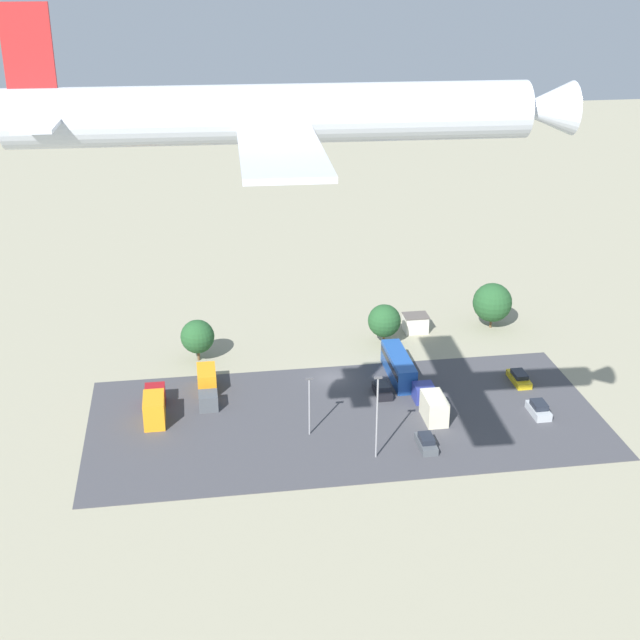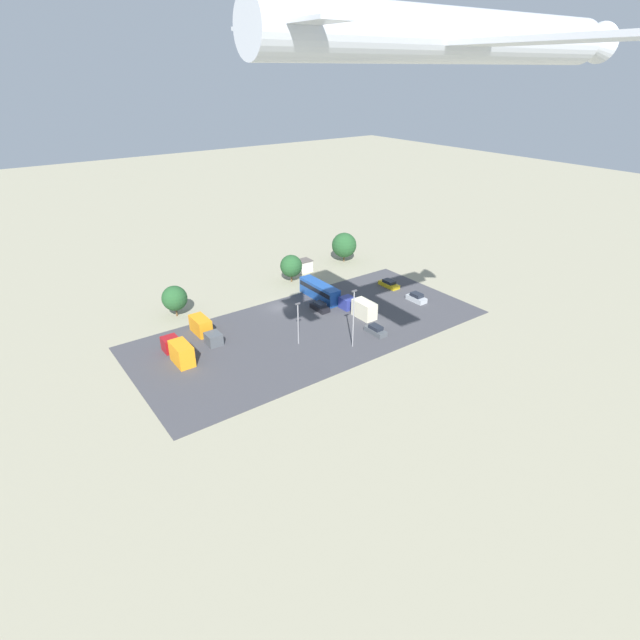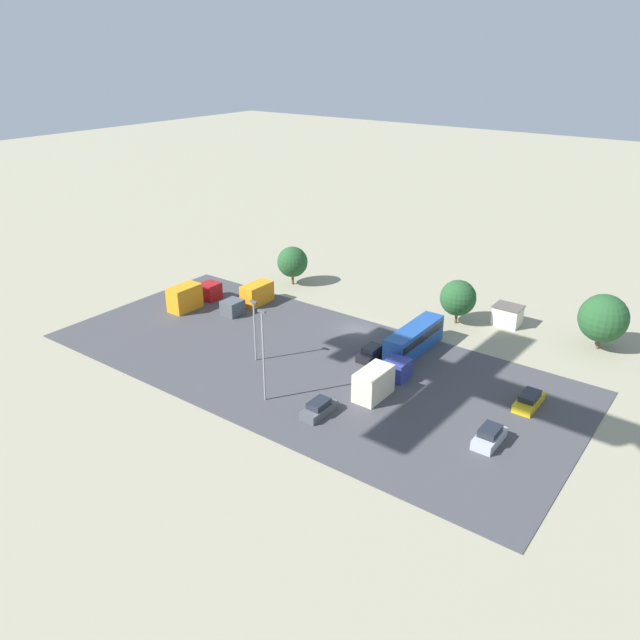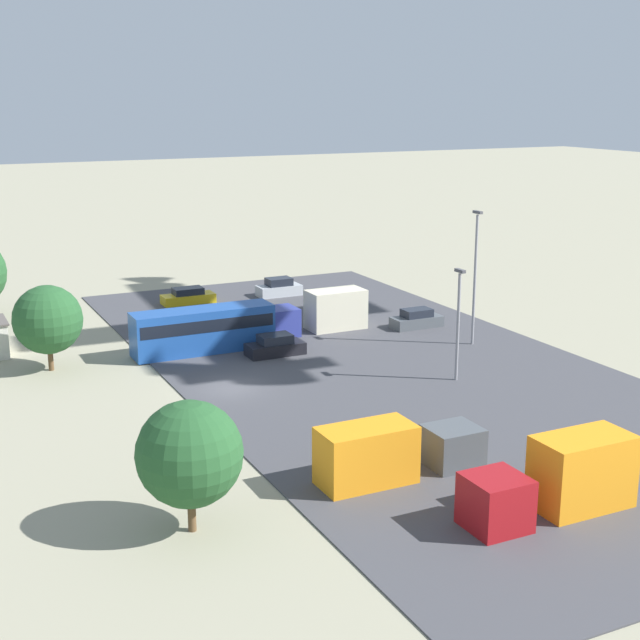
# 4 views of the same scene
# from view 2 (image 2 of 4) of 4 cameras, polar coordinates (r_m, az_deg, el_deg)

# --- Properties ---
(ground_plane) EXTENTS (400.00, 400.00, 0.00)m
(ground_plane) POSITION_cam_2_polar(r_m,az_deg,el_deg) (95.38, -4.74, 1.42)
(ground_plane) COLOR gray
(parking_lot_surface) EXTENTS (61.23, 28.11, 0.08)m
(parking_lot_surface) POSITION_cam_2_polar(r_m,az_deg,el_deg) (87.18, -0.96, -1.02)
(parking_lot_surface) COLOR #424247
(parking_lot_surface) RESTS_ON ground
(shed_building) EXTENTS (3.58, 2.94, 2.60)m
(shed_building) POSITION_cam_2_polar(r_m,az_deg,el_deg) (112.30, -1.90, 6.22)
(shed_building) COLOR silver
(shed_building) RESTS_ON ground
(bus) EXTENTS (2.53, 10.30, 3.19)m
(bus) POSITION_cam_2_polar(r_m,az_deg,el_deg) (98.12, -0.05, 3.41)
(bus) COLOR #1E4C9E
(bus) RESTS_ON ground
(parked_car_0) EXTENTS (1.89, 4.14, 1.50)m
(parked_car_0) POSITION_cam_2_polar(r_m,az_deg,el_deg) (93.72, -0.02, 1.52)
(parked_car_0) COLOR black
(parked_car_0) RESTS_ON ground
(parked_car_1) EXTENTS (1.90, 4.66, 1.41)m
(parked_car_1) POSITION_cam_2_polar(r_m,az_deg,el_deg) (105.05, 7.88, 4.11)
(parked_car_1) COLOR gold
(parked_car_1) RESTS_ON ground
(parked_car_2) EXTENTS (1.91, 4.05, 1.66)m
(parked_car_2) POSITION_cam_2_polar(r_m,az_deg,el_deg) (99.13, 10.97, 2.50)
(parked_car_2) COLOR #ADB2B7
(parked_car_2) RESTS_ON ground
(parked_car_3) EXTENTS (1.76, 4.15, 1.50)m
(parked_car_3) POSITION_cam_2_polar(r_m,az_deg,el_deg) (85.83, 6.39, -1.17)
(parked_car_3) COLOR #4C5156
(parked_car_3) RESTS_ON ground
(parked_truck_0) EXTENTS (2.45, 8.27, 3.38)m
(parked_truck_0) POSITION_cam_2_polar(r_m,az_deg,el_deg) (80.42, -15.86, -3.41)
(parked_truck_0) COLOR maroon
(parked_truck_0) RESTS_ON ground
(parked_truck_1) EXTENTS (2.45, 8.40, 3.12)m
(parked_truck_1) POSITION_cam_2_polar(r_m,az_deg,el_deg) (91.87, 4.52, 1.44)
(parked_truck_1) COLOR navy
(parked_truck_1) RESTS_ON ground
(parked_truck_2) EXTENTS (2.33, 8.60, 2.86)m
(parked_truck_2) POSITION_cam_2_polar(r_m,az_deg,el_deg) (86.44, -13.09, -1.02)
(parked_truck_2) COLOR #4C5156
(parked_truck_2) RESTS_ON ground
(tree_near_shed) EXTENTS (5.75, 5.75, 6.85)m
(tree_near_shed) POSITION_cam_2_polar(r_m,az_deg,el_deg) (117.68, 2.78, 8.54)
(tree_near_shed) COLOR brown
(tree_near_shed) RESTS_ON ground
(tree_apron_mid) EXTENTS (4.59, 4.59, 5.85)m
(tree_apron_mid) POSITION_cam_2_polar(r_m,az_deg,el_deg) (94.13, -16.29, 2.40)
(tree_apron_mid) COLOR brown
(tree_apron_mid) RESTS_ON ground
(tree_apron_far) EXTENTS (4.67, 4.67, 5.89)m
(tree_apron_far) POSITION_cam_2_polar(r_m,az_deg,el_deg) (105.92, -3.31, 6.19)
(tree_apron_far) COLOR brown
(tree_apron_far) RESTS_ON ground
(light_pole_lot_centre) EXTENTS (0.90, 0.28, 9.98)m
(light_pole_lot_centre) POSITION_cam_2_polar(r_m,az_deg,el_deg) (79.31, 3.84, 0.38)
(light_pole_lot_centre) COLOR gray
(light_pole_lot_centre) RESTS_ON ground
(light_pole_lot_edge) EXTENTS (0.90, 0.28, 7.37)m
(light_pole_lot_edge) POSITION_cam_2_polar(r_m,az_deg,el_deg) (80.64, -2.52, -0.17)
(light_pole_lot_edge) COLOR gray
(light_pole_lot_edge) RESTS_ON ground
(airplane) EXTENTS (36.77, 30.28, 8.77)m
(airplane) POSITION_cam_2_polar(r_m,az_deg,el_deg) (44.47, 16.12, 28.68)
(airplane) COLOR silver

